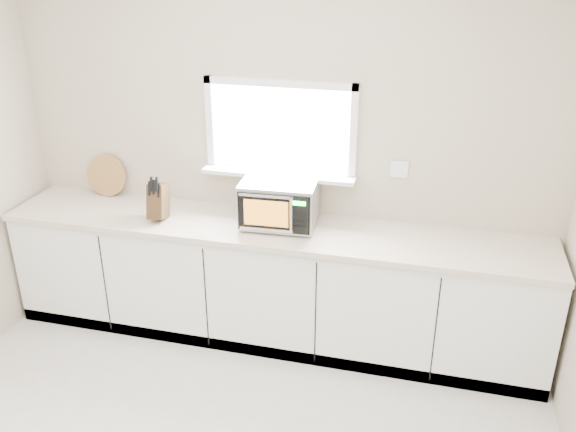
% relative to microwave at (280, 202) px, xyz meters
% --- Properties ---
extents(back_wall, '(4.00, 0.17, 2.70)m').
position_rel_microwave_xyz_m(back_wall, '(-0.06, 0.26, 0.27)').
color(back_wall, '#BDAA96').
rests_on(back_wall, ground).
extents(cabinets, '(3.92, 0.60, 0.88)m').
position_rel_microwave_xyz_m(cabinets, '(-0.06, -0.04, -0.65)').
color(cabinets, white).
rests_on(cabinets, ground).
extents(countertop, '(3.92, 0.64, 0.04)m').
position_rel_microwave_xyz_m(countertop, '(-0.06, -0.05, -0.19)').
color(countertop, beige).
rests_on(countertop, cabinets).
extents(microwave, '(0.54, 0.44, 0.33)m').
position_rel_microwave_xyz_m(microwave, '(0.00, 0.00, 0.00)').
color(microwave, black).
rests_on(microwave, countertop).
extents(knife_block, '(0.14, 0.25, 0.35)m').
position_rel_microwave_xyz_m(knife_block, '(-0.87, -0.12, -0.03)').
color(knife_block, '#402B17').
rests_on(knife_block, countertop).
extents(cutting_board, '(0.33, 0.08, 0.33)m').
position_rel_microwave_xyz_m(cutting_board, '(-1.46, 0.20, -0.01)').
color(cutting_board, '#A97941').
rests_on(cutting_board, countertop).
extents(coffee_grinder, '(0.14, 0.14, 0.20)m').
position_rel_microwave_xyz_m(coffee_grinder, '(0.01, 0.13, -0.07)').
color(coffee_grinder, '#A8AAB0').
rests_on(coffee_grinder, countertop).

